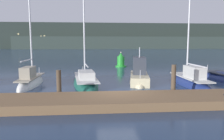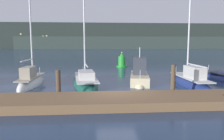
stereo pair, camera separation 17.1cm
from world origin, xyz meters
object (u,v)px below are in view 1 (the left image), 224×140
sailboat_berth_5 (190,83)px  channel_buoy (121,61)px  motorboat_berth_4 (139,79)px  sailboat_berth_3 (86,83)px  sailboat_berth_2 (31,83)px

sailboat_berth_5 → channel_buoy: 14.03m
motorboat_berth_4 → channel_buoy: size_ratio=2.58×
channel_buoy → motorboat_berth_4: bearing=-90.1°
sailboat_berth_3 → channel_buoy: 13.42m
motorboat_berth_4 → sailboat_berth_5: (3.70, -1.45, -0.17)m
sailboat_berth_2 → motorboat_berth_4: 8.65m
sailboat_berth_5 → channel_buoy: size_ratio=4.31×
sailboat_berth_3 → motorboat_berth_4: 4.47m
sailboat_berth_5 → channel_buoy: (-3.69, 13.53, 0.61)m
sailboat_berth_3 → sailboat_berth_5: size_ratio=1.20×
sailboat_berth_2 → channel_buoy: sailboat_berth_2 is taller
sailboat_berth_2 → sailboat_berth_3: (4.21, -0.06, -0.04)m
motorboat_berth_4 → sailboat_berth_5: bearing=-21.4°
sailboat_berth_3 → motorboat_berth_4: bearing=7.4°
sailboat_berth_3 → motorboat_berth_4: sailboat_berth_3 is taller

